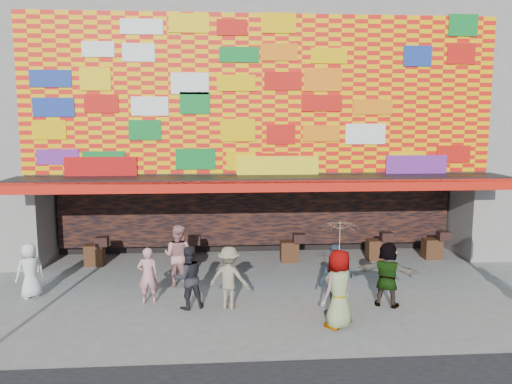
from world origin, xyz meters
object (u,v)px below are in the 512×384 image
ped_i (178,255)px  ped_c (188,277)px  ped_a (30,270)px  ped_g (339,289)px  ped_b (148,275)px  parasol (340,239)px  ped_f (387,274)px  ped_d (229,278)px  ped_e (336,280)px

ped_i → ped_c: bearing=122.2°
ped_a → ped_g: bearing=120.4°
ped_b → parasol: bearing=150.6°
ped_f → parasol: size_ratio=0.96×
ped_b → ped_d: bearing=159.0°
ped_a → ped_e: ped_e is taller
ped_f → parasol: 2.36m
ped_a → ped_c: size_ratio=0.93×
ped_a → ped_e: bearing=125.4°
ped_a → ped_d: ped_d is taller
ped_i → ped_g: bearing=160.2°
ped_i → parasol: parasol is taller
ped_c → ped_b: bearing=-42.2°
ped_d → ped_i: bearing=-34.0°
ped_g → ped_i: ped_g is taller
ped_a → ped_i: bearing=148.6°
ped_a → ped_b: size_ratio=1.01×
ped_f → ped_i: bearing=7.2°
ped_c → ped_d: size_ratio=1.01×
ped_e → ped_i: size_ratio=1.00×
ped_d → parasol: bearing=169.9°
ped_c → ped_d: (1.04, -0.07, -0.01)m
ped_d → parasol: parasol is taller
ped_i → parasol: size_ratio=1.02×
ped_g → ped_d: bearing=-64.9°
ped_d → ped_f: (4.06, -0.14, 0.05)m
ped_b → ped_e: bearing=158.8°
ped_d → parasol: size_ratio=0.91×
ped_d → parasol: 3.13m
ped_c → ped_d: ped_c is taller
ped_b → ped_i: (0.68, 1.36, 0.15)m
ped_f → ped_g: 1.99m
ped_g → ped_c: bearing=-58.3°
parasol → ped_i: bearing=140.5°
ped_e → ped_i: (-4.04, 2.53, 0.00)m
ped_g → ped_e: bearing=-134.3°
ped_g → parasol: (-0.00, 0.00, 1.18)m
ped_e → ped_b: bearing=-43.6°
ped_c → parasol: 4.03m
ped_i → parasol: 5.25m
ped_b → ped_i: ped_i is taller
ped_a → ped_b: (3.24, -0.65, -0.01)m
ped_a → ped_i: ped_i is taller
ped_e → ped_g: ped_g is taller
ped_a → ped_b: 3.30m
ped_d → ped_e: (2.60, -0.66, 0.09)m
ped_c → ped_f: bearing=158.2°
ped_a → ped_f: 9.51m
ped_b → ped_f: 6.22m
ped_b → parasol: (4.62, -1.89, 1.36)m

